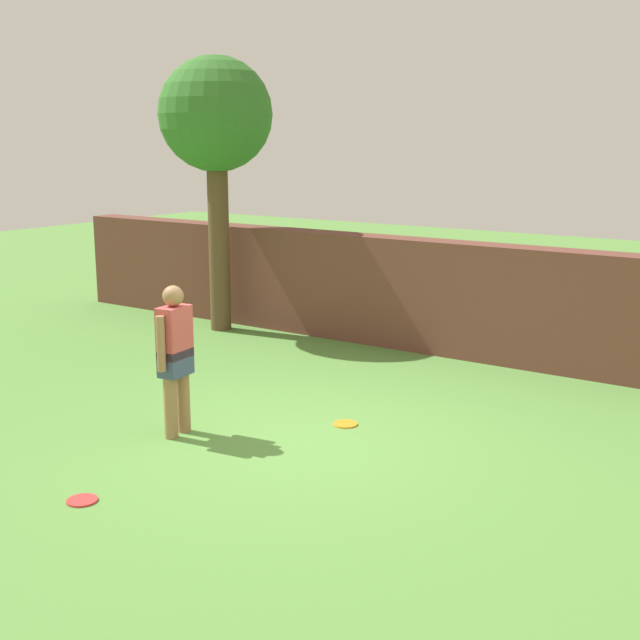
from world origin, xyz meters
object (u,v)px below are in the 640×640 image
(frisbee_orange, at_px, (345,424))
(tree, at_px, (216,121))
(frisbee_red, at_px, (82,500))
(person, at_px, (175,353))

(frisbee_orange, bearing_deg, tree, 146.60)
(tree, bearing_deg, frisbee_red, -59.25)
(person, distance_m, frisbee_red, 1.98)
(tree, xyz_separation_m, frisbee_red, (3.44, -5.79, -3.35))
(person, height_order, frisbee_red, person)
(tree, xyz_separation_m, frisbee_orange, (4.26, -2.81, -3.35))
(person, bearing_deg, tree, 29.61)
(person, relative_size, frisbee_red, 6.00)
(person, xyz_separation_m, frisbee_orange, (1.31, 1.27, -0.89))
(tree, height_order, frisbee_red, tree)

